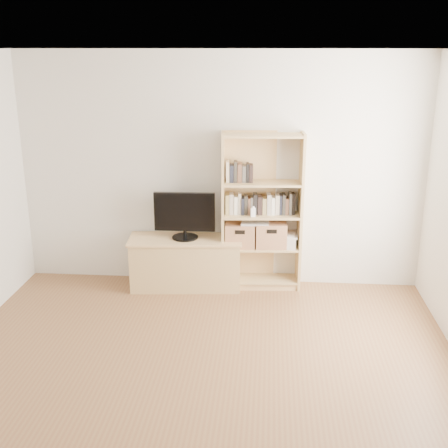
# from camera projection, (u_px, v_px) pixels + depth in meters

# --- Properties ---
(floor) EXTENTS (4.50, 5.00, 0.01)m
(floor) POSITION_uv_depth(u_px,v_px,m) (191.00, 410.00, 4.25)
(floor) COLOR brown
(floor) RESTS_ON ground
(back_wall) EXTENTS (4.50, 0.02, 2.60)m
(back_wall) POSITION_uv_depth(u_px,v_px,m) (220.00, 171.00, 6.22)
(back_wall) COLOR silver
(back_wall) RESTS_ON floor
(ceiling) EXTENTS (4.50, 5.00, 0.01)m
(ceiling) POSITION_uv_depth(u_px,v_px,m) (183.00, 52.00, 3.45)
(ceiling) COLOR white
(ceiling) RESTS_ON back_wall
(tv_stand) EXTENTS (1.25, 0.56, 0.56)m
(tv_stand) POSITION_uv_depth(u_px,v_px,m) (186.00, 263.00, 6.35)
(tv_stand) COLOR tan
(tv_stand) RESTS_ON floor
(bookshelf) EXTENTS (0.90, 0.38, 1.76)m
(bookshelf) POSITION_uv_depth(u_px,v_px,m) (261.00, 212.00, 6.16)
(bookshelf) COLOR tan
(bookshelf) RESTS_ON floor
(television) EXTENTS (0.67, 0.06, 0.53)m
(television) POSITION_uv_depth(u_px,v_px,m) (185.00, 215.00, 6.17)
(television) COLOR black
(television) RESTS_ON tv_stand
(books_row_mid) EXTENTS (0.83, 0.24, 0.22)m
(books_row_mid) POSITION_uv_depth(u_px,v_px,m) (262.00, 204.00, 6.16)
(books_row_mid) COLOR #968352
(books_row_mid) RESTS_ON bookshelf
(books_row_upper) EXTENTS (0.39, 0.18, 0.20)m
(books_row_upper) POSITION_uv_depth(u_px,v_px,m) (244.00, 173.00, 6.05)
(books_row_upper) COLOR #968352
(books_row_upper) RESTS_ON bookshelf
(baby_monitor) EXTENTS (0.06, 0.04, 0.10)m
(baby_monitor) POSITION_uv_depth(u_px,v_px,m) (253.00, 212.00, 6.06)
(baby_monitor) COLOR white
(baby_monitor) RESTS_ON bookshelf
(basket_left) EXTENTS (0.34, 0.28, 0.27)m
(basket_left) POSITION_uv_depth(u_px,v_px,m) (240.00, 235.00, 6.24)
(basket_left) COLOR #A16A48
(basket_left) RESTS_ON bookshelf
(basket_right) EXTENTS (0.36, 0.30, 0.28)m
(basket_right) POSITION_uv_depth(u_px,v_px,m) (271.00, 234.00, 6.24)
(basket_right) COLOR #A16A48
(basket_right) RESTS_ON bookshelf
(laptop) EXTENTS (0.30, 0.21, 0.02)m
(laptop) POSITION_uv_depth(u_px,v_px,m) (255.00, 223.00, 6.18)
(laptop) COLOR silver
(laptop) RESTS_ON basket_left
(magazine_stack) EXTENTS (0.22, 0.29, 0.13)m
(magazine_stack) POSITION_uv_depth(u_px,v_px,m) (288.00, 241.00, 6.26)
(magazine_stack) COLOR beige
(magazine_stack) RESTS_ON bookshelf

